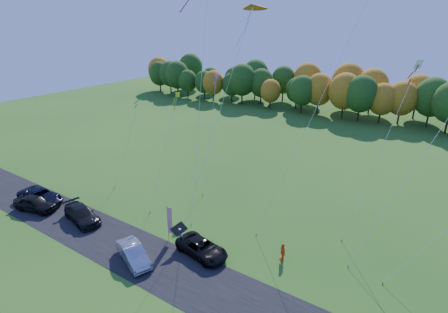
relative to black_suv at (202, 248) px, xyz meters
The scene contains 21 objects.
ground 2.37m from the black_suv, 158.34° to the left, with size 160.00×160.00×0.00m, color #235B18.
asphalt_strip 3.87m from the black_suv, 123.50° to the right, with size 90.00×6.00×0.01m, color black.
tree_line 55.88m from the black_suv, 92.15° to the left, with size 116.00×12.00×10.00m, color #1E4711, non-canonical shape.
black_suv is the anchor object (origin of this frame).
silver_sedan 6.10m from the black_suv, 137.78° to the right, with size 1.65×4.74×1.56m, color #A3A3A8.
dark_truck_a 14.37m from the black_suv, behind, with size 2.22×5.47×1.59m, color black.
dark_truck_b 20.89m from the black_suv, 169.14° to the right, with size 2.01×4.99×1.70m, color black.
dark_suv_west 21.85m from the black_suv, behind, with size 2.75×5.96×1.66m, color black.
person_tailgate_a 2.55m from the black_suv, behind, with size 0.68×0.45×1.87m, color silver.
person_tailgate_b 0.14m from the black_suv, 30.08° to the right, with size 0.78×0.61×1.60m, color gray.
person_east 7.29m from the black_suv, 27.48° to the left, with size 1.01×0.42×1.72m, color orange.
feather_flag 4.21m from the black_suv, behind, with size 0.50×0.14×3.78m.
kite_delta_blue 15.78m from the black_suv, 126.27° to the left, with size 5.67×10.57×26.93m.
kite_parafoil_orange 17.38m from the black_suv, 62.43° to the left, with size 7.84×12.06×25.79m.
kite_delta_red 13.80m from the black_suv, 113.45° to the left, with size 3.27×11.44×22.95m.
kite_parafoil_rainbow 19.89m from the black_suv, 32.47° to the left, with size 8.28×8.48×19.16m.
kite_diamond_yellow 12.87m from the black_suv, 147.76° to the left, with size 1.70×7.45×12.60m.
kite_diamond_green 19.79m from the black_suv, 156.17° to the left, with size 0.86×6.58×11.27m.
kite_diamond_white 18.39m from the black_suv, 45.66° to the left, with size 3.88×6.25×17.35m.
kite_diamond_pink 16.81m from the black_suv, 122.69° to the left, with size 3.73×8.34×13.83m.
kite_diamond_blue_low 19.14m from the black_suv, 20.70° to the left, with size 6.29×3.62×9.83m.
Camera 1 is at (18.48, -21.83, 20.14)m, focal length 28.00 mm.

